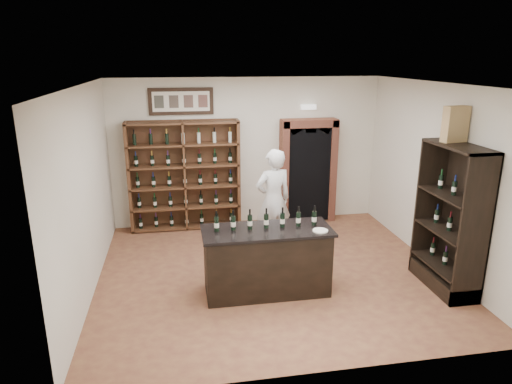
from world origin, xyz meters
TOP-DOWN VIEW (x-y plane):
  - floor at (0.00, 0.00)m, footprint 5.50×5.50m
  - ceiling at (0.00, 0.00)m, footprint 5.50×5.50m
  - wall_back at (0.00, 2.50)m, footprint 5.50×0.04m
  - wall_left at (-2.75, 0.00)m, footprint 0.04×5.00m
  - wall_right at (2.75, 0.00)m, footprint 0.04×5.00m
  - wine_shelf at (-1.30, 2.33)m, footprint 2.20×0.38m
  - framed_picture at (-1.30, 2.47)m, footprint 1.25×0.04m
  - arched_doorway at (1.25, 2.33)m, footprint 1.17×0.35m
  - emergency_light at (1.25, 2.42)m, footprint 0.30×0.10m
  - tasting_counter at (-0.20, -0.60)m, footprint 1.88×0.78m
  - counter_bottle_0 at (-0.92, -0.54)m, footprint 0.07×0.07m
  - counter_bottle_1 at (-0.68, -0.54)m, footprint 0.07×0.07m
  - counter_bottle_2 at (-0.44, -0.54)m, footprint 0.07×0.07m
  - counter_bottle_3 at (-0.20, -0.54)m, footprint 0.07×0.07m
  - counter_bottle_4 at (0.04, -0.54)m, footprint 0.07×0.07m
  - counter_bottle_5 at (0.28, -0.54)m, footprint 0.07×0.07m
  - counter_bottle_6 at (0.52, -0.54)m, footprint 0.07×0.07m
  - side_cabinet at (2.52, -0.90)m, footprint 0.48×1.20m
  - shopkeeper at (0.23, 0.96)m, footprint 0.76×0.59m
  - plate at (0.53, -0.81)m, footprint 0.22×0.22m
  - wine_crate at (2.53, -0.67)m, footprint 0.39×0.21m

SIDE VIEW (x-z plane):
  - floor at x=0.00m, z-range 0.00..0.00m
  - tasting_counter at x=-0.20m, z-range -0.01..0.99m
  - side_cabinet at x=2.52m, z-range -0.35..1.85m
  - shopkeeper at x=0.23m, z-range 0.00..1.86m
  - plate at x=0.53m, z-range 1.00..1.02m
  - wine_shelf at x=-1.30m, z-range 0.00..2.20m
  - counter_bottle_0 at x=-0.92m, z-range 0.96..1.26m
  - counter_bottle_1 at x=-0.68m, z-range 0.96..1.26m
  - counter_bottle_2 at x=-0.44m, z-range 0.96..1.26m
  - counter_bottle_3 at x=-0.20m, z-range 0.96..1.26m
  - counter_bottle_4 at x=0.04m, z-range 0.96..1.26m
  - counter_bottle_5 at x=0.28m, z-range 0.96..1.26m
  - counter_bottle_6 at x=0.52m, z-range 0.96..1.26m
  - arched_doorway at x=1.25m, z-range 0.05..2.22m
  - wall_back at x=0.00m, z-range 0.00..3.00m
  - wall_left at x=-2.75m, z-range 0.00..3.00m
  - wall_right at x=2.75m, z-range 0.00..3.00m
  - emergency_light at x=1.25m, z-range 2.35..2.45m
  - wine_crate at x=2.53m, z-range 2.20..2.72m
  - framed_picture at x=-1.30m, z-range 2.29..2.81m
  - ceiling at x=0.00m, z-range 3.00..3.00m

